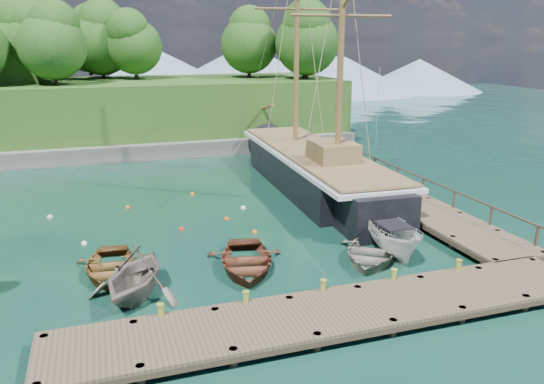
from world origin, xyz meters
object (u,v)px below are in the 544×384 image
Objects in this scene: schooner at (314,172)px; cabin_boat_white at (392,253)px; rowboat_2 at (246,269)px; rowboat_0 at (110,273)px; rowboat_1 at (136,297)px; rowboat_3 at (370,259)px.

cabin_boat_white is at bearing -92.16° from schooner.
rowboat_2 is 0.18× the size of schooner.
schooner reaches higher than rowboat_0.
rowboat_1 is 0.91× the size of rowboat_3.
rowboat_2 is at bearing -151.75° from rowboat_3.
rowboat_0 is at bearing -155.09° from rowboat_3.
cabin_boat_white is 11.74m from schooner.
rowboat_2 is 13.72m from schooner.
rowboat_0 is 0.16× the size of schooner.
rowboat_1 is at bearing -64.35° from rowboat_0.
rowboat_1 is 0.88× the size of rowboat_2.
rowboat_2 is at bearing -122.96° from schooner.
schooner is at bearing 42.30° from rowboat_0.
rowboat_1 is (0.91, -2.59, 0.00)m from rowboat_0.
rowboat_3 is (10.46, 0.45, 0.00)m from rowboat_1.
cabin_boat_white is at bearing -2.02° from rowboat_0.
rowboat_3 is 0.17× the size of schooner.
rowboat_0 is 1.03× the size of rowboat_1.
rowboat_1 is 0.15× the size of schooner.
rowboat_0 is 0.90× the size of rowboat_2.
rowboat_0 is at bearing 178.77° from rowboat_2.
cabin_boat_white is at bearing 47.61° from rowboat_3.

